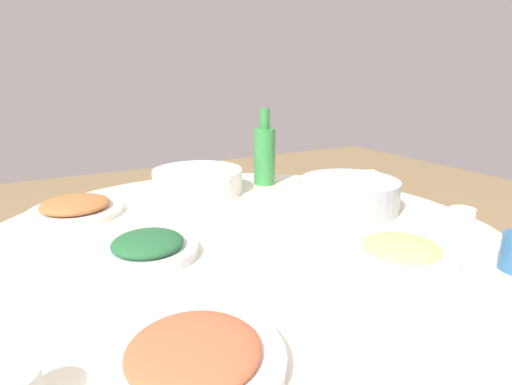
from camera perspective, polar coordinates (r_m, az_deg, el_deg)
round_dining_table at (r=1.02m, az=-2.08°, el=-10.54°), size 1.27×1.27×0.72m
rice_bowl at (r=1.18m, az=12.83°, el=-0.17°), size 0.28×0.28×0.10m
soup_bowl at (r=1.35m, az=-8.11°, el=1.57°), size 0.29×0.31×0.07m
dish_greens at (r=0.90m, az=-14.83°, el=-7.40°), size 0.21×0.21×0.05m
dish_noodles at (r=0.91m, az=19.53°, el=-7.76°), size 0.23×0.23×0.04m
dish_tofu_braise at (r=0.58m, az=-8.63°, el=-21.62°), size 0.24×0.24×0.04m
dish_stirfry at (r=1.23m, az=-23.87°, el=-1.91°), size 0.25×0.25×0.05m
green_bottle at (r=1.41m, az=1.19°, el=5.37°), size 0.07×0.07×0.26m
tea_cup_near at (r=1.15m, az=26.77°, el=-3.19°), size 0.06×0.06×0.05m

